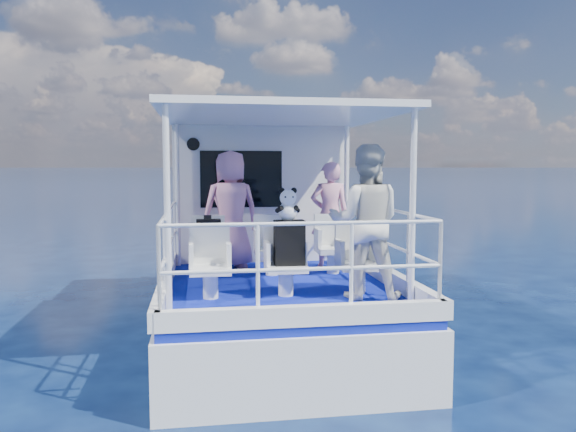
# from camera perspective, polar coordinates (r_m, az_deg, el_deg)

# --- Properties ---
(ground) EXTENTS (2000.00, 2000.00, 0.00)m
(ground) POSITION_cam_1_polar(r_m,az_deg,el_deg) (8.13, -1.43, -12.51)
(ground) COLOR #071233
(ground) RESTS_ON ground
(hull) EXTENTS (3.00, 7.00, 1.60)m
(hull) POSITION_cam_1_polar(r_m,az_deg,el_deg) (9.08, -2.28, -10.62)
(hull) COLOR white
(hull) RESTS_ON ground
(deck) EXTENTS (2.90, 6.90, 0.10)m
(deck) POSITION_cam_1_polar(r_m,az_deg,el_deg) (8.89, -2.30, -5.34)
(deck) COLOR #091487
(deck) RESTS_ON hull
(cabin) EXTENTS (2.85, 2.00, 2.20)m
(cabin) POSITION_cam_1_polar(r_m,az_deg,el_deg) (10.04, -3.19, 2.47)
(cabin) COLOR white
(cabin) RESTS_ON deck
(canopy) EXTENTS (3.00, 3.20, 0.08)m
(canopy) POSITION_cam_1_polar(r_m,az_deg,el_deg) (7.58, -1.28, 10.26)
(canopy) COLOR white
(canopy) RESTS_ON cabin
(canopy_posts) EXTENTS (2.77, 2.97, 2.20)m
(canopy_posts) POSITION_cam_1_polar(r_m,az_deg,el_deg) (7.51, -1.22, 1.60)
(canopy_posts) COLOR white
(canopy_posts) RESTS_ON deck
(railings) EXTENTS (2.84, 3.59, 1.00)m
(railings) POSITION_cam_1_polar(r_m,az_deg,el_deg) (7.26, -0.86, -3.29)
(railings) COLOR white
(railings) RESTS_ON deck
(seat_port_fwd) EXTENTS (0.48, 0.46, 0.38)m
(seat_port_fwd) POSITION_cam_1_polar(r_m,az_deg,el_deg) (8.00, -8.07, -4.80)
(seat_port_fwd) COLOR silver
(seat_port_fwd) RESTS_ON deck
(seat_center_fwd) EXTENTS (0.48, 0.46, 0.38)m
(seat_center_fwd) POSITION_cam_1_polar(r_m,az_deg,el_deg) (8.06, -1.64, -4.68)
(seat_center_fwd) COLOR silver
(seat_center_fwd) RESTS_ON deck
(seat_stbd_fwd) EXTENTS (0.48, 0.46, 0.38)m
(seat_stbd_fwd) POSITION_cam_1_polar(r_m,az_deg,el_deg) (8.22, 4.61, -4.50)
(seat_stbd_fwd) COLOR silver
(seat_stbd_fwd) RESTS_ON deck
(seat_port_aft) EXTENTS (0.48, 0.46, 0.38)m
(seat_port_aft) POSITION_cam_1_polar(r_m,az_deg,el_deg) (6.72, -7.88, -6.69)
(seat_port_aft) COLOR silver
(seat_port_aft) RESTS_ON deck
(seat_center_aft) EXTENTS (0.48, 0.46, 0.38)m
(seat_center_aft) POSITION_cam_1_polar(r_m,az_deg,el_deg) (6.80, -0.23, -6.51)
(seat_center_aft) COLOR silver
(seat_center_aft) RESTS_ON deck
(seat_stbd_aft) EXTENTS (0.48, 0.46, 0.38)m
(seat_stbd_aft) POSITION_cam_1_polar(r_m,az_deg,el_deg) (6.99, 7.13, -6.23)
(seat_stbd_aft) COLOR silver
(seat_stbd_aft) RESTS_ON deck
(passenger_port_fwd) EXTENTS (0.77, 0.63, 1.79)m
(passenger_port_fwd) POSITION_cam_1_polar(r_m,az_deg,el_deg) (8.54, -5.86, 0.62)
(passenger_port_fwd) COLOR pink
(passenger_port_fwd) RESTS_ON deck
(passenger_stbd_fwd) EXTENTS (0.62, 0.43, 1.62)m
(passenger_stbd_fwd) POSITION_cam_1_polar(r_m,az_deg,el_deg) (8.62, 4.26, 0.12)
(passenger_stbd_fwd) COLOR pink
(passenger_stbd_fwd) RESTS_ON deck
(passenger_stbd_aft) EXTENTS (1.04, 0.91, 1.81)m
(passenger_stbd_aft) POSITION_cam_1_polar(r_m,az_deg,el_deg) (6.64, 7.86, -0.59)
(passenger_stbd_aft) COLOR silver
(passenger_stbd_aft) RESTS_ON deck
(backpack_port) EXTENTS (0.34, 0.19, 0.44)m
(backpack_port) POSITION_cam_1_polar(r_m,az_deg,el_deg) (7.87, -8.06, -1.95)
(backpack_port) COLOR black
(backpack_port) RESTS_ON seat_port_fwd
(backpack_center) EXTENTS (0.36, 0.20, 0.54)m
(backpack_center) POSITION_cam_1_polar(r_m,az_deg,el_deg) (6.68, 0.14, -2.73)
(backpack_center) COLOR black
(backpack_center) RESTS_ON seat_center_aft
(compact_camera) EXTENTS (0.10, 0.06, 0.06)m
(compact_camera) POSITION_cam_1_polar(r_m,az_deg,el_deg) (7.84, -8.17, -0.13)
(compact_camera) COLOR black
(compact_camera) RESTS_ON backpack_port
(panda) EXTENTS (0.25, 0.21, 0.38)m
(panda) POSITION_cam_1_polar(r_m,az_deg,el_deg) (6.63, -0.02, 1.21)
(panda) COLOR white
(panda) RESTS_ON backpack_center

